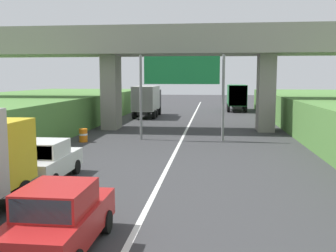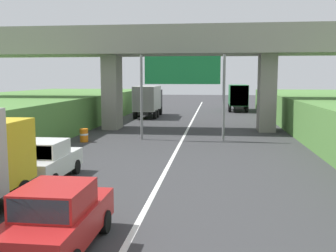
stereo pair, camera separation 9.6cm
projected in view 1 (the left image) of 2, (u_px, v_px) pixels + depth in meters
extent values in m
cube|color=white|center=(181.00, 141.00, 26.94)|extent=(0.20, 89.40, 0.01)
cube|color=gray|center=(187.00, 48.00, 32.22)|extent=(40.00, 4.80, 1.10)
cube|color=gray|center=(185.00, 31.00, 29.89)|extent=(40.00, 0.36, 1.10)
cube|color=gray|center=(189.00, 37.00, 34.27)|extent=(40.00, 0.36, 1.10)
cube|color=gray|center=(111.00, 92.00, 33.38)|extent=(1.30, 2.20, 6.20)
cube|color=gray|center=(266.00, 93.00, 31.94)|extent=(1.30, 2.20, 6.20)
cylinder|color=slate|center=(141.00, 98.00, 27.47)|extent=(0.18, 0.18, 5.90)
cylinder|color=slate|center=(223.00, 98.00, 26.84)|extent=(0.18, 0.18, 5.90)
cube|color=#167238|center=(182.00, 70.00, 26.92)|extent=(5.20, 0.12, 1.90)
cube|color=white|center=(182.00, 70.00, 26.91)|extent=(4.89, 0.01, 1.67)
cube|color=black|center=(236.00, 106.00, 52.14)|extent=(1.10, 7.30, 0.36)
cube|color=#236B38|center=(235.00, 96.00, 54.55)|extent=(2.10, 2.10, 2.10)
cube|color=#2D3842|center=(235.00, 93.00, 55.52)|extent=(1.89, 0.06, 0.90)
cube|color=#236B38|center=(237.00, 95.00, 50.92)|extent=(2.30, 5.20, 2.60)
cube|color=#1A502A|center=(238.00, 96.00, 48.38)|extent=(2.21, 0.04, 2.50)
cylinder|color=black|center=(228.00, 106.00, 54.83)|extent=(0.30, 0.96, 0.96)
cylinder|color=black|center=(242.00, 106.00, 54.62)|extent=(0.30, 0.96, 0.96)
cylinder|color=black|center=(229.00, 108.00, 49.83)|extent=(0.30, 0.96, 0.96)
cylinder|color=black|center=(246.00, 109.00, 49.59)|extent=(0.30, 0.96, 0.96)
cylinder|color=black|center=(228.00, 107.00, 51.50)|extent=(0.30, 0.96, 0.96)
cylinder|color=black|center=(245.00, 108.00, 51.26)|extent=(0.30, 0.96, 0.96)
cube|color=black|center=(148.00, 111.00, 44.06)|extent=(1.10, 7.30, 0.36)
cube|color=black|center=(151.00, 99.00, 46.47)|extent=(2.10, 2.10, 2.10)
cube|color=#2D3842|center=(153.00, 96.00, 47.44)|extent=(1.89, 0.06, 0.90)
cube|color=#B7B7B2|center=(146.00, 98.00, 42.84)|extent=(2.30, 5.20, 2.60)
cube|color=gray|center=(142.00, 99.00, 40.30)|extent=(2.21, 0.04, 2.50)
cylinder|color=black|center=(143.00, 110.00, 46.75)|extent=(0.30, 0.96, 0.96)
cylinder|color=black|center=(159.00, 111.00, 46.53)|extent=(0.30, 0.96, 0.96)
cylinder|color=black|center=(134.00, 114.00, 41.75)|extent=(0.30, 0.96, 0.96)
cylinder|color=black|center=(154.00, 115.00, 41.51)|extent=(0.30, 0.96, 0.96)
cylinder|color=black|center=(137.00, 113.00, 43.42)|extent=(0.30, 0.96, 0.96)
cylinder|color=black|center=(156.00, 113.00, 43.18)|extent=(0.30, 0.96, 0.96)
cube|color=#2D3842|center=(8.00, 138.00, 13.92)|extent=(1.89, 0.06, 0.90)
cylinder|color=black|center=(22.00, 195.00, 13.01)|extent=(0.30, 0.96, 0.96)
cube|color=red|center=(60.00, 224.00, 9.79)|extent=(1.76, 4.10, 0.76)
cube|color=red|center=(57.00, 199.00, 9.56)|extent=(1.56, 1.90, 0.64)
cube|color=#2D3842|center=(40.00, 211.00, 8.65)|extent=(1.44, 0.06, 0.54)
cylinder|color=black|center=(50.00, 219.00, 11.18)|extent=(0.22, 0.64, 0.64)
cylinder|color=black|center=(106.00, 222.00, 11.00)|extent=(0.22, 0.64, 0.64)
cube|color=silver|center=(47.00, 164.00, 16.59)|extent=(1.76, 4.10, 0.76)
cube|color=silver|center=(45.00, 149.00, 16.36)|extent=(1.56, 1.90, 0.64)
cube|color=#2D3842|center=(35.00, 153.00, 15.45)|extent=(1.44, 0.06, 0.54)
cylinder|color=black|center=(41.00, 166.00, 17.98)|extent=(0.22, 0.64, 0.64)
cylinder|color=black|center=(76.00, 167.00, 17.80)|extent=(0.22, 0.64, 0.64)
cylinder|color=black|center=(14.00, 180.00, 15.48)|extent=(0.22, 0.64, 0.64)
cylinder|color=black|center=(54.00, 181.00, 15.29)|extent=(0.22, 0.64, 0.64)
cylinder|color=orange|center=(11.00, 169.00, 16.90)|extent=(0.56, 0.56, 0.90)
cylinder|color=white|center=(11.00, 167.00, 16.89)|extent=(0.57, 0.57, 0.12)
cylinder|color=orange|center=(54.00, 148.00, 21.80)|extent=(0.56, 0.56, 0.90)
cylinder|color=white|center=(54.00, 147.00, 21.79)|extent=(0.57, 0.57, 0.12)
cylinder|color=orange|center=(83.00, 135.00, 26.69)|extent=(0.56, 0.56, 0.90)
cylinder|color=white|center=(83.00, 134.00, 26.68)|extent=(0.57, 0.57, 0.12)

